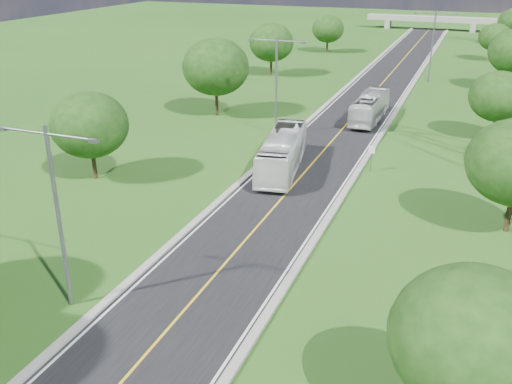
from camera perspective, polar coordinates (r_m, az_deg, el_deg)
ground at (r=71.96m, az=10.57°, el=8.39°), size 260.00×260.00×0.00m
road at (r=77.69m, az=11.47°, el=9.41°), size 8.00×150.00×0.06m
curb_left at (r=78.49m, az=8.39°, el=9.81°), size 0.50×150.00×0.22m
curb_right at (r=77.09m, az=14.61°, el=9.08°), size 0.50×150.00×0.22m
speed_limit_sign at (r=49.83m, az=11.48°, el=3.74°), size 0.55×0.09×2.40m
overpass at (r=149.92m, az=17.03°, el=16.16°), size 30.00×3.00×3.20m
streetlight_near_left at (r=30.20m, az=-19.31°, el=-1.12°), size 5.90×0.25×10.00m
streetlight_mid_left at (r=57.97m, az=2.03°, el=11.32°), size 5.90×0.25×10.00m
streetlight_far_right at (r=87.64m, az=17.26°, el=14.30°), size 5.90×0.25×10.00m
tree_lb at (r=48.32m, az=-16.31°, el=6.46°), size 6.30×6.30×7.33m
tree_lc at (r=65.95m, az=-4.05°, el=12.37°), size 7.56×7.56×8.79m
tree_ld at (r=88.70m, az=1.55°, el=14.72°), size 6.72×6.72×7.82m
tree_le at (r=110.83m, az=7.21°, el=15.88°), size 5.88×5.88×6.84m
tree_ra at (r=22.69m, az=21.04°, el=-13.62°), size 6.30×6.30×7.33m
tree_rc at (r=62.07m, az=23.16°, el=8.77°), size 5.88×5.88×6.84m
tree_re at (r=109.46m, az=22.79°, el=14.10°), size 5.46×5.46×6.35m
bus_outbound at (r=65.52m, az=11.32°, el=8.31°), size 2.64×10.73×2.98m
bus_inbound at (r=49.06m, az=2.65°, el=3.99°), size 4.64×12.02×3.27m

